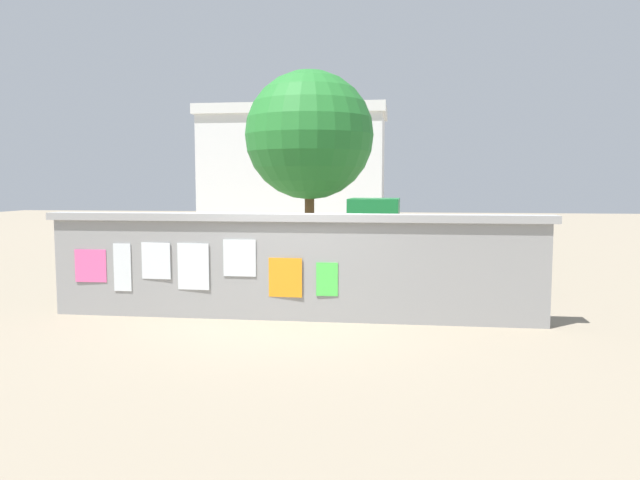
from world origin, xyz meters
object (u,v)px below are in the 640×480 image
object	(u,v)px
bicycle_near	(455,261)
person_walking	(253,247)
tree_roadside	(309,136)
bicycle_far	(176,262)
motorcycle	(484,272)
auto_rickshaw_truck	(334,237)

from	to	relation	value
bicycle_near	person_walking	size ratio (longest dim) A/B	1.06
person_walking	tree_roadside	world-z (taller)	tree_roadside
person_walking	tree_roadside	distance (m)	8.17
person_walking	bicycle_far	bearing A→B (deg)	138.49
bicycle_near	tree_roadside	distance (m)	6.97
bicycle_near	motorcycle	bearing A→B (deg)	-82.17
bicycle_near	person_walking	xyz separation A→B (m)	(-4.15, -3.25, 0.62)
auto_rickshaw_truck	motorcycle	distance (m)	4.24
motorcycle	bicycle_far	xyz separation A→B (m)	(-6.86, 1.34, -0.10)
auto_rickshaw_truck	motorcycle	xyz separation A→B (m)	(3.27, -2.66, -0.44)
motorcycle	person_walking	distance (m)	4.58
bicycle_near	bicycle_far	size ratio (longest dim) A/B	1.01
bicycle_near	tree_roadside	bearing A→B (deg)	133.31
bicycle_near	bicycle_far	distance (m)	6.62
bicycle_far	tree_roadside	size ratio (longest dim) A/B	0.29
bicycle_far	person_walking	world-z (taller)	person_walking
auto_rickshaw_truck	tree_roadside	xyz separation A→B (m)	(-1.26, 4.26, 2.84)
auto_rickshaw_truck	bicycle_far	bearing A→B (deg)	-159.73
bicycle_far	person_walking	xyz separation A→B (m)	(2.37, -2.10, 0.62)
auto_rickshaw_truck	bicycle_far	size ratio (longest dim) A/B	2.14
motorcycle	auto_rickshaw_truck	bearing A→B (deg)	140.84
bicycle_near	bicycle_far	bearing A→B (deg)	-170.01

